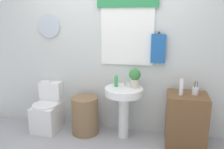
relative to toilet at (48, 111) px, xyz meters
The scene contains 10 objects.
back_wall 1.42m from the toilet, 15.60° to the left, with size 4.40×0.18×2.60m.
toilet is the anchor object (origin of this frame).
laundry_hamper 0.61m from the toilet, ahead, with size 0.39×0.39×0.56m, color #846647.
pedestal_sink 1.22m from the toilet, ahead, with size 0.54×0.54×0.75m.
faucet 1.30m from the toilet, ahead, with size 0.03×0.03×0.10m, color silver.
wooden_cabinet 2.05m from the toilet, ahead, with size 0.53×0.44×0.71m, color brown.
soap_bottle 1.20m from the toilet, ahead, with size 0.05×0.05×0.16m, color green.
potted_plant 1.46m from the toilet, ahead, with size 0.16×0.16×0.27m.
lotion_bottle 2.03m from the toilet, ahead, with size 0.05×0.05×0.22m, color white.
toothbrush_cup 2.19m from the toilet, ahead, with size 0.08×0.08×0.19m.
Camera 1 is at (0.74, -2.27, 1.73)m, focal length 38.00 mm.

